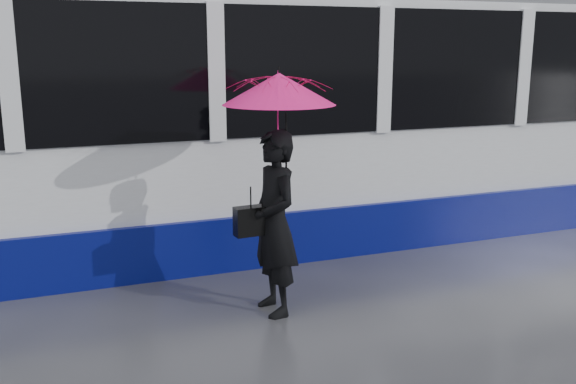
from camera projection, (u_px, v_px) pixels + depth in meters
name	position (u px, v px, depth m)	size (l,w,h in m)	color
ground	(226.00, 320.00, 5.93)	(90.00, 90.00, 0.00)	#2B2B30
rails	(173.00, 243.00, 8.20)	(34.00, 1.51, 0.02)	#3F3D38
tram	(371.00, 109.00, 8.82)	(26.00, 2.56, 3.35)	white
woman	(274.00, 223.00, 5.93)	(0.63, 0.42, 1.74)	black
umbrella	(279.00, 111.00, 5.72)	(1.09, 1.09, 1.17)	#FF1599
handbag	(251.00, 221.00, 5.87)	(0.32, 0.16, 0.45)	black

